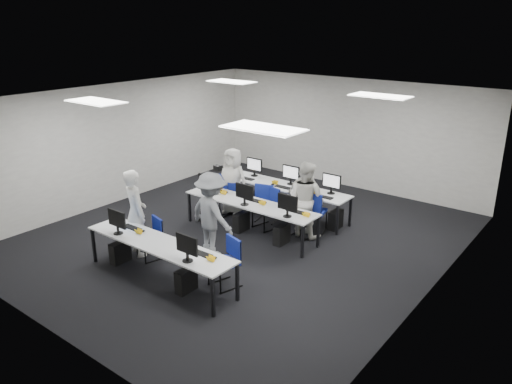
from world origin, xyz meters
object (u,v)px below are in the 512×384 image
Objects in this scene: chair_4 at (304,224)px; student_2 at (233,181)px; chair_0 at (151,246)px; student_1 at (305,199)px; chair_6 at (267,208)px; chair_1 at (225,271)px; student_0 at (136,213)px; student_3 at (305,198)px; chair_3 at (266,215)px; photographer at (212,214)px; desk_front at (159,246)px; chair_7 at (314,219)px; chair_2 at (220,203)px; desk_mid at (250,205)px; chair_5 at (239,204)px.

student_2 is (-2.09, 0.11, 0.52)m from chair_4.
chair_4 is 2.15m from student_2.
student_1 is at bearing 72.57° from chair_0.
chair_4 is at bearing -25.61° from chair_6.
chair_6 is at bearing 128.98° from chair_1.
student_3 is (2.00, 3.04, -0.11)m from student_0.
photographer is (-0.07, -1.73, 0.56)m from chair_3.
desk_front is 3.40× the size of chair_6.
chair_0 is 0.51× the size of student_2.
chair_7 is 0.63× the size of student_3.
student_1 is at bearing -23.27° from chair_6.
student_3 is (-0.23, 2.94, 0.49)m from chair_1.
chair_4 is at bearing -61.76° from student_3.
student_0 reaches higher than chair_6.
chair_7 is 0.60× the size of student_2.
chair_4 is 0.94× the size of chair_6.
chair_3 is (0.09, 3.09, -0.39)m from desk_front.
photographer reaches higher than chair_2.
desk_mid is at bearing 35.50° from student_1.
chair_2 reaches higher than desk_front.
chair_4 reaches higher than chair_0.
desk_front and desk_mid have the same top height.
chair_2 is 1.02× the size of chair_3.
student_0 is at bearing -107.81° from chair_5.
chair_4 is (1.80, 2.74, 0.02)m from chair_0.
desk_front is at bearing 74.25° from student_1.
photographer is (0.02, 1.36, 0.17)m from desk_front.
chair_2 is (-1.27, 3.06, -0.39)m from desk_front.
desk_mid is 1.99× the size of student_2.
chair_2 reaches higher than chair_1.
chair_1 is 0.50× the size of student_0.
chair_1 is 0.94× the size of chair_6.
student_3 is at bearing -102.23° from student_0.
student_0 is at bearing -118.68° from desk_mid.
chair_6 is at bearing 173.85° from chair_4.
student_3 reaches higher than chair_2.
desk_front is 3.48m from chair_6.
student_1 reaches higher than chair_3.
student_3 is at bearing 76.63° from desk_front.
desk_front is 3.89× the size of chair_5.
chair_3 is 1.82m from photographer.
desk_front is 3.70m from chair_7.
chair_7 is (1.23, 0.07, 0.01)m from chair_6.
student_3 is at bearing 124.67° from chair_4.
desk_mid is at bearing -97.53° from student_0.
desk_front is 3.52m from chair_5.
chair_4 reaches higher than chair_5.
chair_3 is (0.90, 2.61, 0.03)m from chair_0.
student_3 is (2.10, 0.44, 0.47)m from chair_2.
student_1 reaches higher than chair_1.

